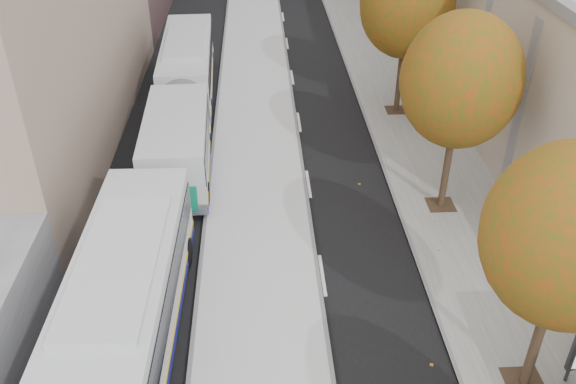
{
  "coord_description": "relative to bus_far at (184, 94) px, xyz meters",
  "views": [
    {
      "loc": [
        -3.72,
        1.79,
        14.04
      ],
      "look_at": [
        -2.77,
        19.56,
        2.5
      ],
      "focal_mm": 38.0,
      "sensor_mm": 36.0,
      "label": 1
    }
  ],
  "objects": [
    {
      "name": "bus_platform",
      "position": [
        3.54,
        4.79,
        -1.54
      ],
      "size": [
        4.25,
        150.0,
        0.15
      ],
      "primitive_type": "cube",
      "color": "silver",
      "rests_on": "ground"
    },
    {
      "name": "sidewalk",
      "position": [
        11.54,
        4.79,
        -1.57
      ],
      "size": [
        4.75,
        150.0,
        0.08
      ],
      "primitive_type": "cube",
      "color": "gray",
      "rests_on": "ground"
    },
    {
      "name": "tree_e",
      "position": [
        11.02,
        0.79,
        4.07
      ],
      "size": [
        4.6,
        4.6,
        7.92
      ],
      "color": "#301F18",
      "rests_on": "sidewalk"
    },
    {
      "name": "bus_far",
      "position": [
        0.0,
        0.0,
        0.0
      ],
      "size": [
        3.26,
        17.82,
        2.96
      ],
      "rotation": [
        0.0,
        0.0,
        0.04
      ],
      "color": "silver",
      "rests_on": "ground"
    },
    {
      "name": "tree_d",
      "position": [
        11.02,
        -8.21,
        3.85
      ],
      "size": [
        4.4,
        4.4,
        7.6
      ],
      "color": "#301F18",
      "rests_on": "sidewalk"
    },
    {
      "name": "tree_c",
      "position": [
        11.02,
        -17.21,
        3.64
      ],
      "size": [
        4.2,
        4.2,
        7.28
      ],
      "color": "#301F18",
      "rests_on": "sidewalk"
    }
  ]
}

